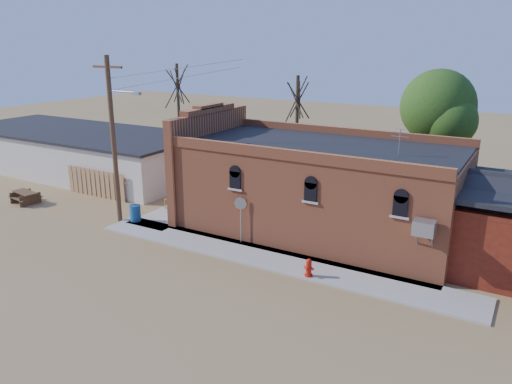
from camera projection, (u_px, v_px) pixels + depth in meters
The scene contains 14 objects.
ground at pixel (231, 259), 23.03m from camera, with size 120.00×120.00×0.00m, color olive.
sidewalk_south at pixel (269, 258), 23.04m from camera, with size 19.00×2.20×0.08m, color #9E9991.
sidewalk_west at pixel (199, 203), 31.01m from camera, with size 2.60×10.00×0.08m, color #9E9991.
brick_bar at pixel (314, 187), 26.11m from camera, with size 16.40×7.97×6.30m.
storage_building at pixel (80, 151), 38.31m from camera, with size 20.40×8.40×3.17m.
wood_fence at pixel (96, 183), 32.06m from camera, with size 5.20×0.10×1.80m, color #9B7346, non-canonical shape.
utility_pole at pixel (114, 137), 26.55m from camera, with size 3.12×0.26×9.00m.
tree_bare_near at pixel (297, 99), 33.51m from camera, with size 2.80×2.80×7.65m.
tree_bare_far at pixel (178, 85), 39.50m from camera, with size 2.80×2.80×8.16m.
tree_leafy at pixel (438, 107), 29.61m from camera, with size 4.40×4.40×8.15m.
fire_hydrant at pixel (309, 267), 21.12m from camera, with size 0.47×0.46×0.79m.
stop_sign at pixel (241, 208), 24.26m from camera, with size 0.62×0.27×2.36m.
trash_barrel at pixel (135, 213), 27.62m from camera, with size 0.60×0.60×0.92m, color navy.
picnic_table at pixel (25, 196), 30.94m from camera, with size 1.94×1.57×0.73m.
Camera 1 is at (11.58, -17.72, 9.66)m, focal length 35.00 mm.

